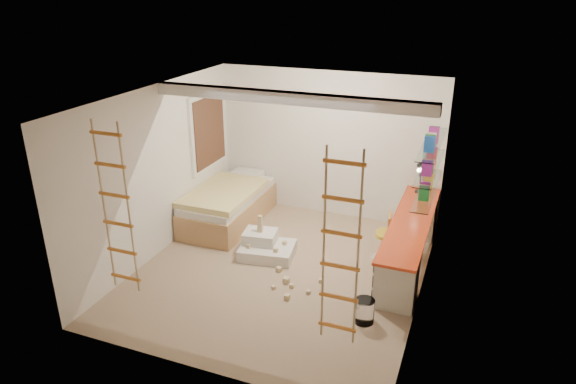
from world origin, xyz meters
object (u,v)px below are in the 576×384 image
at_px(bed, 229,205).
at_px(swivel_chair, 388,244).
at_px(play_platform, 265,247).
at_px(desk, 409,241).

distance_m(bed, swivel_chair, 2.90).
bearing_deg(swivel_chair, play_platform, -164.17).
distance_m(desk, bed, 3.22).
relative_size(bed, play_platform, 2.21).
height_order(desk, play_platform, desk).
xyz_separation_m(desk, swivel_chair, (-0.32, 0.02, -0.12)).
relative_size(bed, swivel_chair, 2.62).
height_order(desk, swivel_chair, swivel_chair).
height_order(bed, play_platform, bed).
relative_size(desk, bed, 1.40).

